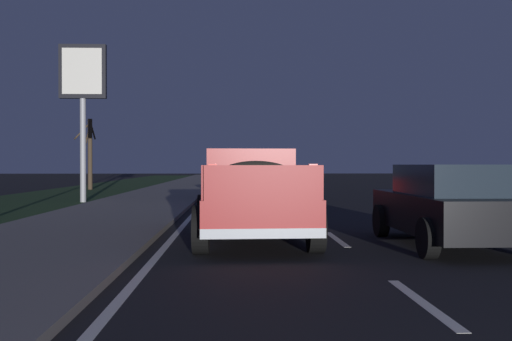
% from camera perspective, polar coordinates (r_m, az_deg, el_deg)
% --- Properties ---
extents(ground, '(144.00, 144.00, 0.00)m').
position_cam_1_polar(ground, '(28.89, 2.12, -2.47)').
color(ground, black).
extents(sidewalk_shoulder, '(108.00, 4.00, 0.12)m').
position_cam_1_polar(sidewalk_shoulder, '(29.04, -9.18, -2.35)').
color(sidewalk_shoulder, slate).
rests_on(sidewalk_shoulder, ground).
extents(grass_verge, '(108.00, 6.00, 0.01)m').
position_cam_1_polar(grass_verge, '(30.08, -18.68, -2.38)').
color(grass_verge, '#1E3819').
rests_on(grass_verge, ground).
extents(lane_markings, '(108.00, 3.54, 0.01)m').
position_cam_1_polar(lane_markings, '(30.89, -2.89, -2.27)').
color(lane_markings, silver).
rests_on(lane_markings, ground).
extents(pickup_truck, '(5.50, 2.42, 1.87)m').
position_cam_1_polar(pickup_truck, '(11.92, -0.43, -2.10)').
color(pickup_truck, maroon).
rests_on(pickup_truck, ground).
extents(sedan_red, '(4.44, 2.09, 1.54)m').
position_cam_1_polar(sedan_red, '(24.89, -0.78, -1.16)').
color(sedan_red, maroon).
rests_on(sedan_red, ground).
extents(sedan_green, '(4.43, 2.06, 1.54)m').
position_cam_1_polar(sedan_green, '(42.01, -1.49, -0.45)').
color(sedan_green, '#14592D').
rests_on(sedan_green, ground).
extents(sedan_black, '(4.41, 2.04, 1.54)m').
position_cam_1_polar(sedan_black, '(11.54, 18.45, -3.20)').
color(sedan_black, black).
rests_on(sedan_black, ground).
extents(gas_price_sign, '(0.27, 1.90, 6.44)m').
position_cam_1_polar(gas_price_sign, '(25.01, -16.61, 8.09)').
color(gas_price_sign, '#99999E').
rests_on(gas_price_sign, ground).
extents(bare_tree_far, '(1.00, 1.15, 4.36)m').
position_cam_1_polar(bare_tree_far, '(37.39, -15.97, 1.78)').
color(bare_tree_far, '#423323').
rests_on(bare_tree_far, ground).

